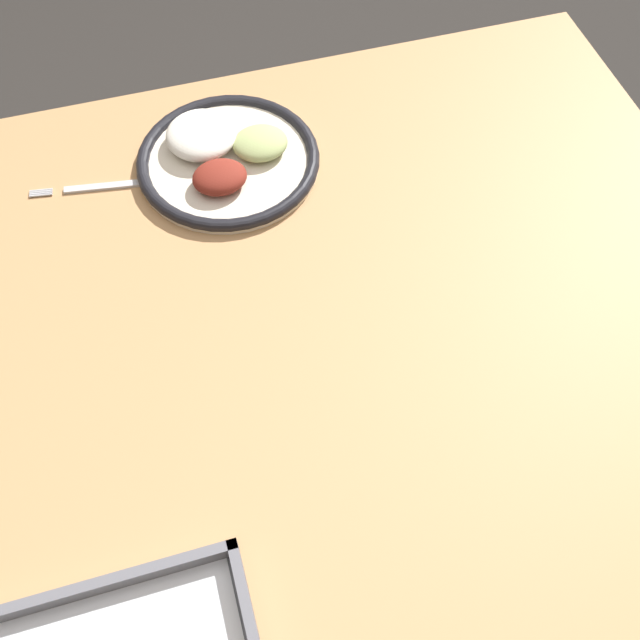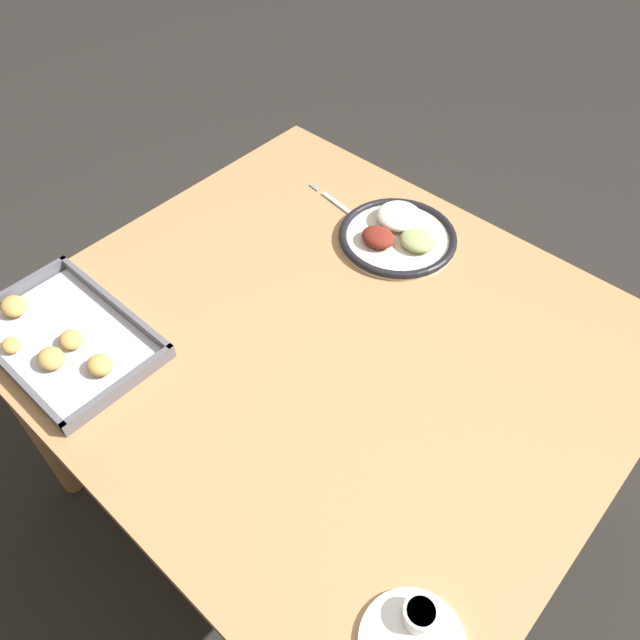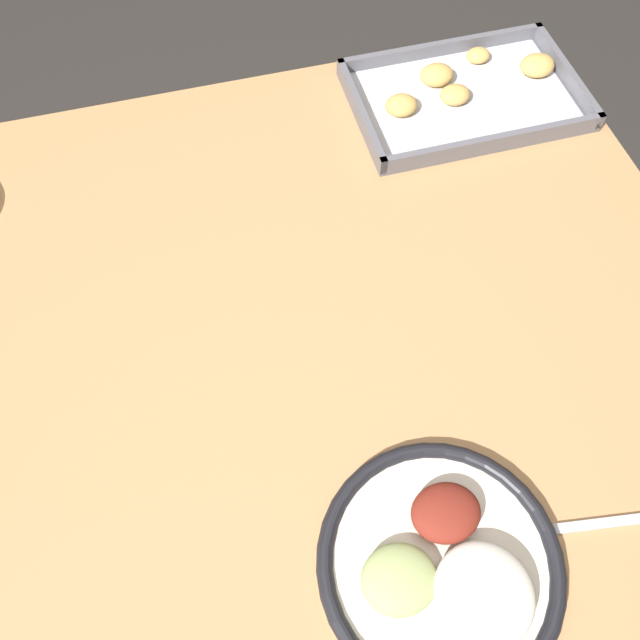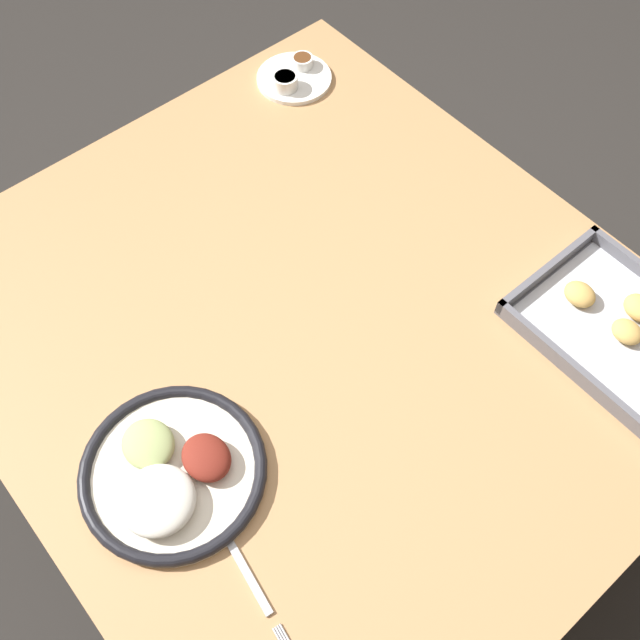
% 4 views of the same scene
% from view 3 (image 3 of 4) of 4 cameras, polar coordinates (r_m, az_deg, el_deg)
% --- Properties ---
extents(ground_plane, '(8.00, 8.00, 0.00)m').
position_cam_3_polar(ground_plane, '(1.55, -0.83, -13.85)').
color(ground_plane, '#282623').
extents(dining_table, '(1.23, 1.10, 0.71)m').
position_cam_3_polar(dining_table, '(0.96, -1.30, -3.67)').
color(dining_table, '#AD7F51').
rests_on(dining_table, ground_plane).
extents(dinner_plate, '(0.29, 0.29, 0.05)m').
position_cam_3_polar(dinner_plate, '(0.78, 11.27, -21.14)').
color(dinner_plate, beige).
rests_on(dinner_plate, dining_table).
extents(fork, '(0.22, 0.05, 0.00)m').
position_cam_3_polar(fork, '(0.86, 23.29, -16.85)').
color(fork, '#B2B2B7').
rests_on(fork, dining_table).
extents(baking_tray, '(0.40, 0.26, 0.04)m').
position_cam_3_polar(baking_tray, '(1.21, 13.11, 19.54)').
color(baking_tray, '#595960').
rests_on(baking_tray, dining_table).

